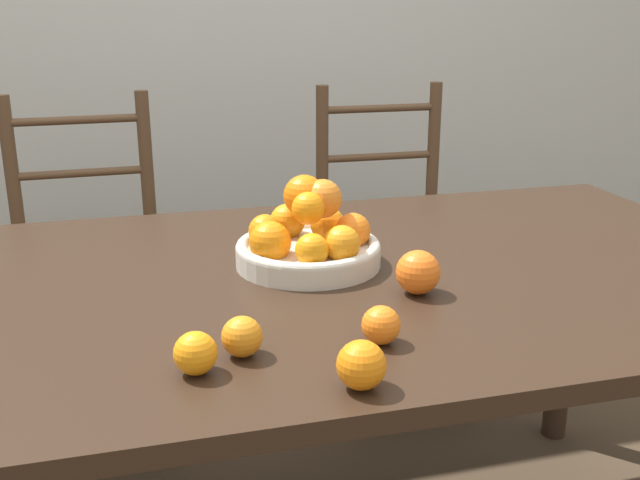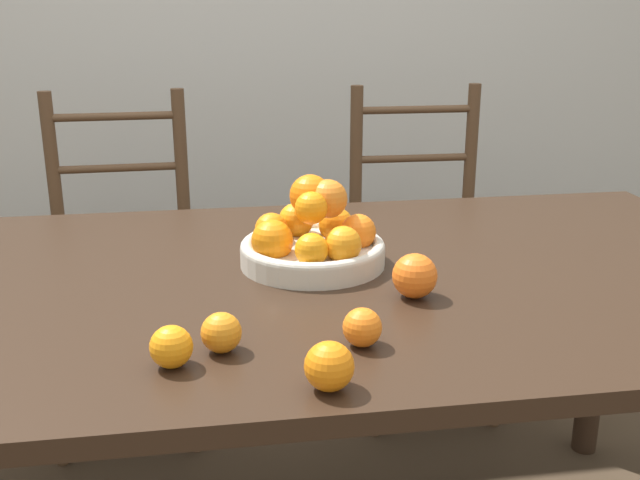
{
  "view_description": "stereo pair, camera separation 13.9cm",
  "coord_description": "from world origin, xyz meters",
  "px_view_note": "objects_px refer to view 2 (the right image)",
  "views": [
    {
      "loc": [
        -0.34,
        -1.31,
        1.27
      ],
      "look_at": [
        0.0,
        -0.03,
        0.84
      ],
      "focal_mm": 42.0,
      "sensor_mm": 36.0,
      "label": 1
    },
    {
      "loc": [
        -0.21,
        -1.34,
        1.27
      ],
      "look_at": [
        0.0,
        -0.03,
        0.84
      ],
      "focal_mm": 42.0,
      "sensor_mm": 36.0,
      "label": 2
    }
  ],
  "objects_px": {
    "fruit_bowl": "(313,239)",
    "orange_loose_3": "(171,347)",
    "orange_loose_2": "(415,276)",
    "chair_right": "(421,261)",
    "orange_loose_0": "(362,327)",
    "orange_loose_1": "(221,333)",
    "orange_loose_4": "(329,366)",
    "chair_left": "(123,277)"
  },
  "relations": [
    {
      "from": "fruit_bowl",
      "to": "orange_loose_2",
      "type": "xyz_separation_m",
      "value": [
        0.15,
        -0.2,
        -0.01
      ]
    },
    {
      "from": "fruit_bowl",
      "to": "orange_loose_1",
      "type": "relative_size",
      "value": 4.65
    },
    {
      "from": "orange_loose_0",
      "to": "chair_right",
      "type": "distance_m",
      "value": 1.27
    },
    {
      "from": "orange_loose_2",
      "to": "orange_loose_4",
      "type": "height_order",
      "value": "orange_loose_2"
    },
    {
      "from": "orange_loose_0",
      "to": "orange_loose_1",
      "type": "xyz_separation_m",
      "value": [
        -0.21,
        0.01,
        0.0
      ]
    },
    {
      "from": "fruit_bowl",
      "to": "chair_left",
      "type": "bearing_deg",
      "value": 121.05
    },
    {
      "from": "orange_loose_4",
      "to": "chair_right",
      "type": "distance_m",
      "value": 1.41
    },
    {
      "from": "orange_loose_2",
      "to": "chair_left",
      "type": "height_order",
      "value": "chair_left"
    },
    {
      "from": "fruit_bowl",
      "to": "orange_loose_3",
      "type": "relative_size",
      "value": 4.59
    },
    {
      "from": "orange_loose_0",
      "to": "orange_loose_2",
      "type": "relative_size",
      "value": 0.76
    },
    {
      "from": "orange_loose_0",
      "to": "orange_loose_2",
      "type": "xyz_separation_m",
      "value": [
        0.13,
        0.18,
        0.01
      ]
    },
    {
      "from": "chair_right",
      "to": "orange_loose_1",
      "type": "bearing_deg",
      "value": -118.98
    },
    {
      "from": "fruit_bowl",
      "to": "orange_loose_2",
      "type": "height_order",
      "value": "fruit_bowl"
    },
    {
      "from": "chair_left",
      "to": "chair_right",
      "type": "distance_m",
      "value": 0.92
    },
    {
      "from": "orange_loose_1",
      "to": "chair_left",
      "type": "height_order",
      "value": "chair_left"
    },
    {
      "from": "fruit_bowl",
      "to": "orange_loose_2",
      "type": "bearing_deg",
      "value": -52.68
    },
    {
      "from": "orange_loose_2",
      "to": "chair_right",
      "type": "bearing_deg",
      "value": 72.24
    },
    {
      "from": "orange_loose_1",
      "to": "orange_loose_2",
      "type": "height_order",
      "value": "orange_loose_2"
    },
    {
      "from": "orange_loose_2",
      "to": "orange_loose_3",
      "type": "xyz_separation_m",
      "value": [
        -0.42,
        -0.2,
        -0.01
      ]
    },
    {
      "from": "orange_loose_4",
      "to": "chair_left",
      "type": "distance_m",
      "value": 1.37
    },
    {
      "from": "orange_loose_2",
      "to": "orange_loose_3",
      "type": "distance_m",
      "value": 0.46
    },
    {
      "from": "orange_loose_0",
      "to": "orange_loose_1",
      "type": "distance_m",
      "value": 0.21
    },
    {
      "from": "orange_loose_0",
      "to": "orange_loose_4",
      "type": "distance_m",
      "value": 0.14
    },
    {
      "from": "orange_loose_2",
      "to": "chair_right",
      "type": "distance_m",
      "value": 1.07
    },
    {
      "from": "orange_loose_1",
      "to": "orange_loose_2",
      "type": "relative_size",
      "value": 0.77
    },
    {
      "from": "orange_loose_2",
      "to": "orange_loose_4",
      "type": "distance_m",
      "value": 0.37
    },
    {
      "from": "orange_loose_0",
      "to": "orange_loose_1",
      "type": "height_order",
      "value": "orange_loose_1"
    },
    {
      "from": "orange_loose_3",
      "to": "chair_left",
      "type": "bearing_deg",
      "value": 99.51
    },
    {
      "from": "orange_loose_0",
      "to": "orange_loose_2",
      "type": "bearing_deg",
      "value": 53.21
    },
    {
      "from": "chair_left",
      "to": "orange_loose_2",
      "type": "bearing_deg",
      "value": -59.0
    },
    {
      "from": "fruit_bowl",
      "to": "orange_loose_1",
      "type": "distance_m",
      "value": 0.41
    },
    {
      "from": "fruit_bowl",
      "to": "orange_loose_4",
      "type": "relative_size",
      "value": 4.17
    },
    {
      "from": "orange_loose_0",
      "to": "orange_loose_2",
      "type": "height_order",
      "value": "orange_loose_2"
    },
    {
      "from": "fruit_bowl",
      "to": "orange_loose_0",
      "type": "height_order",
      "value": "fruit_bowl"
    },
    {
      "from": "orange_loose_1",
      "to": "chair_right",
      "type": "distance_m",
      "value": 1.34
    },
    {
      "from": "orange_loose_2",
      "to": "chair_left",
      "type": "xyz_separation_m",
      "value": [
        -0.61,
        0.97,
        -0.33
      ]
    },
    {
      "from": "orange_loose_3",
      "to": "chair_right",
      "type": "bearing_deg",
      "value": 58.08
    },
    {
      "from": "orange_loose_3",
      "to": "orange_loose_4",
      "type": "xyz_separation_m",
      "value": [
        0.21,
        -0.1,
        0.0
      ]
    },
    {
      "from": "orange_loose_0",
      "to": "orange_loose_4",
      "type": "relative_size",
      "value": 0.88
    },
    {
      "from": "orange_loose_0",
      "to": "chair_left",
      "type": "xyz_separation_m",
      "value": [
        -0.48,
        1.14,
        -0.32
      ]
    },
    {
      "from": "orange_loose_2",
      "to": "orange_loose_3",
      "type": "relative_size",
      "value": 1.28
    },
    {
      "from": "orange_loose_4",
      "to": "chair_left",
      "type": "bearing_deg",
      "value": 107.87
    }
  ]
}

